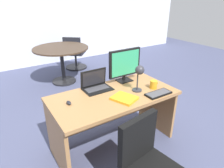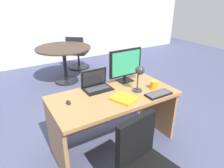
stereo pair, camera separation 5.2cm
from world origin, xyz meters
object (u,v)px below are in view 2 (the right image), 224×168
at_px(monitor, 125,64).
at_px(meeting_chair_near, 78,55).
at_px(mouse, 68,102).
at_px(desk_lamp, 139,74).
at_px(coffee_mug, 154,85).
at_px(meeting_table, 64,56).
at_px(desk, 112,108).
at_px(laptop, 96,83).
at_px(book, 124,98).
at_px(keyboard, 159,94).

height_order(monitor, meeting_chair_near, monitor).
relative_size(mouse, desk_lamp, 0.24).
relative_size(coffee_mug, meeting_table, 0.10).
relative_size(desk, meeting_table, 1.29).
distance_m(monitor, laptop, 0.48).
bearing_deg(mouse, meeting_chair_near, 66.45).
relative_size(desk_lamp, coffee_mug, 2.84).
relative_size(laptop, desk_lamp, 1.04).
xyz_separation_m(monitor, book, (-0.31, -0.43, -0.23)).
distance_m(monitor, meeting_table, 2.10).
xyz_separation_m(monitor, meeting_table, (-0.18, 2.06, -0.38)).
relative_size(desk, laptop, 4.31).
distance_m(laptop, meeting_chair_near, 2.90).
relative_size(monitor, mouse, 5.88).
bearing_deg(desk_lamp, monitor, 82.50).
height_order(desk, monitor, monitor).
distance_m(keyboard, coffee_mug, 0.18).
bearing_deg(laptop, keyboard, -45.73).
height_order(mouse, book, mouse).
bearing_deg(coffee_mug, desk, 161.40).
bearing_deg(meeting_table, desk, -94.23).
relative_size(keyboard, desk_lamp, 0.97).
height_order(laptop, meeting_table, laptop).
xyz_separation_m(coffee_mug, meeting_table, (-0.35, 2.45, -0.19)).
xyz_separation_m(mouse, book, (0.57, -0.23, -0.00)).
xyz_separation_m(mouse, coffee_mug, (1.05, -0.19, 0.03)).
bearing_deg(coffee_mug, desk_lamp, 171.36).
height_order(mouse, coffee_mug, coffee_mug).
bearing_deg(desk, monitor, 32.26).
xyz_separation_m(desk, keyboard, (0.45, -0.33, 0.22)).
bearing_deg(desk_lamp, mouse, 169.05).
height_order(desk, mouse, mouse).
bearing_deg(keyboard, meeting_table, 96.09).
height_order(desk_lamp, book, desk_lamp).
bearing_deg(coffee_mug, meeting_chair_near, 85.83).
bearing_deg(keyboard, laptop, 134.27).
bearing_deg(mouse, desk_lamp, -10.95).
relative_size(laptop, coffee_mug, 2.96).
bearing_deg(laptop, book, -73.23).
distance_m(laptop, meeting_table, 2.08).
height_order(book, coffee_mug, coffee_mug).
xyz_separation_m(monitor, desk_lamp, (-0.05, -0.36, -0.01)).
relative_size(laptop, mouse, 4.32).
xyz_separation_m(mouse, desk_lamp, (0.83, -0.16, 0.22)).
height_order(desk, desk_lamp, desk_lamp).
xyz_separation_m(desk, meeting_table, (0.17, 2.27, 0.07)).
bearing_deg(monitor, keyboard, -79.35).
xyz_separation_m(mouse, meeting_table, (0.71, 2.25, -0.16)).
height_order(coffee_mug, meeting_chair_near, meeting_chair_near).
relative_size(desk_lamp, meeting_chair_near, 0.39).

